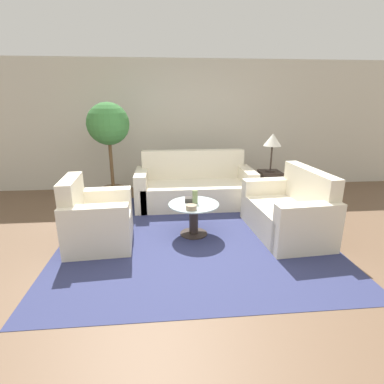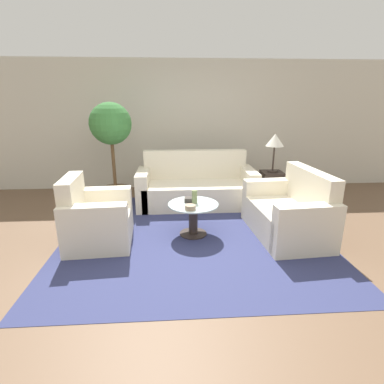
{
  "view_description": "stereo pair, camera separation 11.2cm",
  "coord_description": "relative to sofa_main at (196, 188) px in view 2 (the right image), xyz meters",
  "views": [
    {
      "loc": [
        -0.28,
        -3.29,
        1.84
      ],
      "look_at": [
        0.1,
        0.82,
        0.55
      ],
      "focal_mm": 28.0,
      "sensor_mm": 36.0,
      "label": 1
    },
    {
      "loc": [
        -0.17,
        -3.3,
        1.84
      ],
      "look_at": [
        0.1,
        0.82,
        0.55
      ],
      "focal_mm": 28.0,
      "sensor_mm": 36.0,
      "label": 2
    }
  ],
  "objects": [
    {
      "name": "ground_plane",
      "position": [
        -0.25,
        -1.88,
        -0.3
      ],
      "size": [
        14.0,
        14.0,
        0.0
      ],
      "primitive_type": "plane",
      "color": "brown"
    },
    {
      "name": "wall_back",
      "position": [
        -0.25,
        1.17,
        1.0
      ],
      "size": [
        10.0,
        0.06,
        2.6
      ],
      "color": "beige",
      "rests_on": "ground_plane"
    },
    {
      "name": "rug",
      "position": [
        -0.14,
        -1.3,
        -0.29
      ],
      "size": [
        3.56,
        3.43,
        0.01
      ],
      "color": "navy",
      "rests_on": "ground_plane"
    },
    {
      "name": "sofa_main",
      "position": [
        0.0,
        0.0,
        0.0
      ],
      "size": [
        2.07,
        0.87,
        0.94
      ],
      "color": "beige",
      "rests_on": "ground_plane"
    },
    {
      "name": "armchair",
      "position": [
        -1.45,
        -1.46,
        0.0
      ],
      "size": [
        0.86,
        0.96,
        0.9
      ],
      "rotation": [
        0.0,
        0.0,
        1.63
      ],
      "color": "beige",
      "rests_on": "ground_plane"
    },
    {
      "name": "loveseat",
      "position": [
        1.21,
        -1.38,
        0.0
      ],
      "size": [
        0.93,
        1.43,
        0.92
      ],
      "rotation": [
        0.0,
        0.0,
        -1.5
      ],
      "color": "beige",
      "rests_on": "ground_plane"
    },
    {
      "name": "coffee_table",
      "position": [
        -0.14,
        -1.3,
        -0.0
      ],
      "size": [
        0.7,
        0.7,
        0.46
      ],
      "color": "#332823",
      "rests_on": "ground_plane"
    },
    {
      "name": "side_table",
      "position": [
        1.37,
        -0.06,
        -0.0
      ],
      "size": [
        0.37,
        0.37,
        0.59
      ],
      "color": "#332823",
      "rests_on": "ground_plane"
    },
    {
      "name": "table_lamp",
      "position": [
        1.37,
        -0.06,
        0.83
      ],
      "size": [
        0.31,
        0.31,
        0.67
      ],
      "color": "#332823",
      "rests_on": "side_table"
    },
    {
      "name": "potted_plant",
      "position": [
        -1.47,
        0.19,
        0.98
      ],
      "size": [
        0.72,
        0.72,
        1.79
      ],
      "color": "brown",
      "rests_on": "ground_plane"
    },
    {
      "name": "vase",
      "position": [
        -0.12,
        -1.28,
        0.25
      ],
      "size": [
        0.07,
        0.07,
        0.18
      ],
      "color": "#6B7A4C",
      "rests_on": "coffee_table"
    },
    {
      "name": "bowl",
      "position": [
        -0.2,
        -1.53,
        0.19
      ],
      "size": [
        0.14,
        0.14,
        0.06
      ],
      "color": "gray",
      "rests_on": "coffee_table"
    },
    {
      "name": "book_stack",
      "position": [
        -0.18,
        -1.21,
        0.19
      ],
      "size": [
        0.17,
        0.15,
        0.06
      ],
      "rotation": [
        0.0,
        0.0,
        -0.07
      ],
      "color": "#38332D",
      "rests_on": "coffee_table"
    }
  ]
}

